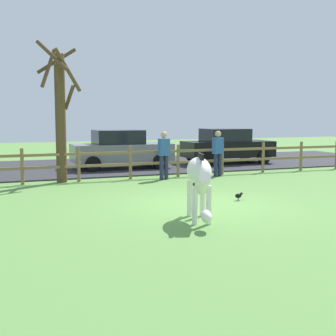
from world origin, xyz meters
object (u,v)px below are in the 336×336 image
parked_car_grey (121,149)px  visitor_right_of_tree (218,151)px  zebra (200,176)px  visitor_left_of_tree (164,153)px  parked_car_black (227,146)px  bare_tree (60,111)px  crow_on_grass (239,195)px

parked_car_grey → visitor_right_of_tree: (2.63, -3.42, 0.06)m
zebra → visitor_left_of_tree: size_ratio=1.15×
parked_car_black → visitor_left_of_tree: 5.80m
zebra → visitor_right_of_tree: bearing=59.3°
parked_car_black → parked_car_grey: 5.01m
parked_car_grey → visitor_right_of_tree: size_ratio=2.46×
bare_tree → visitor_left_of_tree: (3.36, -0.62, -1.43)m
zebra → parked_car_black: bearing=58.3°
crow_on_grass → parked_car_grey: size_ratio=0.05×
zebra → crow_on_grass: 2.76m
parked_car_grey → visitor_left_of_tree: 3.53m
bare_tree → parked_car_black: size_ratio=1.11×
parked_car_black → parked_car_grey: (-5.00, -0.20, 0.00)m
crow_on_grass → parked_car_black: 9.13m
zebra → crow_on_grass: (1.97, 1.77, -0.80)m
bare_tree → parked_car_black: 8.54m
bare_tree → zebra: (1.75, -6.81, -1.41)m
bare_tree → visitor_left_of_tree: 3.70m
bare_tree → crow_on_grass: bearing=-53.7°
visitor_right_of_tree → visitor_left_of_tree: bearing=-178.3°
crow_on_grass → visitor_left_of_tree: visitor_left_of_tree is taller
bare_tree → visitor_left_of_tree: bearing=-10.4°
crow_on_grass → parked_car_black: parked_car_black is taller
parked_car_grey → visitor_right_of_tree: visitor_right_of_tree is taller
visitor_right_of_tree → crow_on_grass: bearing=-111.3°
parked_car_grey → parked_car_black: bearing=2.3°
bare_tree → visitor_left_of_tree: bare_tree is taller
crow_on_grass → parked_car_black: size_ratio=0.05×
parked_car_grey → visitor_left_of_tree: bearing=-81.4°
visitor_right_of_tree → parked_car_black: bearing=56.7°
bare_tree → visitor_right_of_tree: (5.46, -0.56, -1.43)m
crow_on_grass → visitor_right_of_tree: 4.88m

